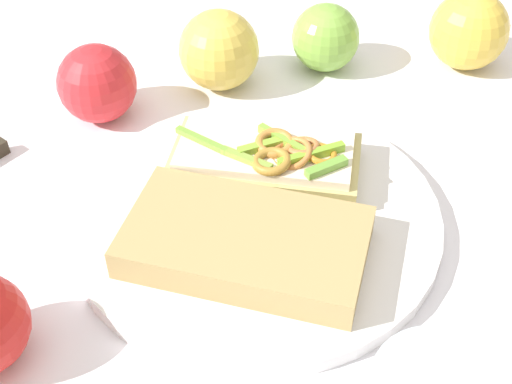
% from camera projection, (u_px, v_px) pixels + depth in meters
% --- Properties ---
extents(ground_plane, '(2.00, 2.00, 0.00)m').
position_uv_depth(ground_plane, '(256.00, 222.00, 0.57)').
color(ground_plane, white).
rests_on(ground_plane, ground).
extents(plate, '(0.30, 0.30, 0.01)m').
position_uv_depth(plate, '(256.00, 216.00, 0.57)').
color(plate, white).
rests_on(plate, ground_plane).
extents(sandwich, '(0.14, 0.18, 0.04)m').
position_uv_depth(sandwich, '(267.00, 159.00, 0.59)').
color(sandwich, tan).
rests_on(sandwich, plate).
extents(bread_slice_side, '(0.18, 0.21, 0.03)m').
position_uv_depth(bread_slice_side, '(245.00, 242.00, 0.52)').
color(bread_slice_side, tan).
rests_on(bread_slice_side, plate).
extents(apple_0, '(0.10, 0.10, 0.08)m').
position_uv_depth(apple_0, '(97.00, 84.00, 0.66)').
color(apple_0, red).
rests_on(apple_0, ground_plane).
extents(apple_1, '(0.08, 0.08, 0.08)m').
position_uv_depth(apple_1, '(469.00, 30.00, 0.72)').
color(apple_1, gold).
rests_on(apple_1, ground_plane).
extents(apple_2, '(0.11, 0.11, 0.08)m').
position_uv_depth(apple_2, '(219.00, 50.00, 0.70)').
color(apple_2, '#E1C24D').
rests_on(apple_2, ground_plane).
extents(apple_4, '(0.10, 0.10, 0.07)m').
position_uv_depth(apple_4, '(326.00, 38.00, 0.72)').
color(apple_4, '#7EB543').
rests_on(apple_4, ground_plane).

